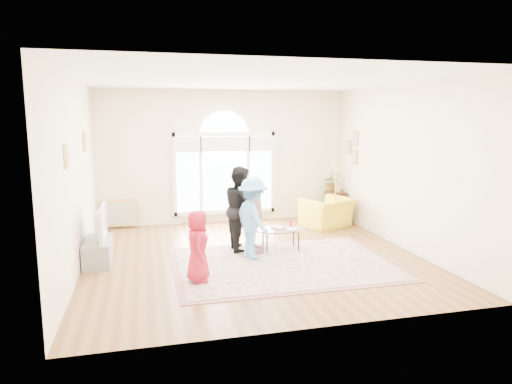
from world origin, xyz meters
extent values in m
plane|color=brown|center=(0.00, 0.00, 0.00)|extent=(6.00, 6.00, 0.00)
plane|color=beige|center=(0.00, 3.00, 1.60)|extent=(6.00, 0.00, 6.00)
plane|color=beige|center=(0.00, -3.00, 1.60)|extent=(6.00, 0.00, 6.00)
plane|color=beige|center=(-3.00, 0.00, 1.60)|extent=(0.00, 6.00, 6.00)
plane|color=beige|center=(3.00, 0.00, 1.60)|extent=(0.00, 6.00, 6.00)
plane|color=white|center=(0.00, 0.00, 3.20)|extent=(6.00, 6.00, 0.00)
cube|color=white|center=(0.00, 2.96, 0.25)|extent=(2.50, 0.08, 0.10)
cube|color=white|center=(0.00, 2.96, 2.15)|extent=(2.50, 0.08, 0.10)
cube|color=white|center=(-1.22, 2.96, 1.20)|extent=(0.10, 0.08, 2.00)
cube|color=white|center=(1.22, 2.96, 1.20)|extent=(0.10, 0.08, 2.00)
cube|color=#C6E2FF|center=(-0.90, 2.96, 1.20)|extent=(0.55, 0.02, 1.80)
cube|color=#C6E2FF|center=(0.90, 2.96, 1.20)|extent=(0.55, 0.02, 1.80)
cube|color=#C6E2FF|center=(0.00, 2.96, 1.20)|extent=(1.10, 0.02, 1.80)
cylinder|color=#C6E2FF|center=(0.00, 2.96, 2.10)|extent=(1.20, 0.02, 1.20)
cube|color=white|center=(-0.59, 2.95, 1.20)|extent=(0.07, 0.04, 1.80)
cube|color=white|center=(0.59, 2.95, 1.20)|extent=(0.07, 0.04, 1.80)
cube|color=white|center=(-0.90, 2.88, 1.92)|extent=(0.65, 0.12, 0.35)
cube|color=white|center=(0.00, 2.88, 1.92)|extent=(1.20, 0.12, 0.35)
cube|color=white|center=(0.90, 2.88, 1.92)|extent=(0.65, 0.12, 0.35)
cube|color=tan|center=(-2.98, 1.30, 2.10)|extent=(0.03, 0.34, 0.40)
cube|color=#ADA38E|center=(-2.96, 1.30, 2.10)|extent=(0.01, 0.28, 0.34)
cube|color=tan|center=(-2.98, -0.90, 2.00)|extent=(0.03, 0.30, 0.36)
cube|color=#ADA38E|center=(-2.96, -0.90, 2.00)|extent=(0.01, 0.24, 0.30)
cube|color=tan|center=(2.98, 2.05, 2.05)|extent=(0.03, 0.28, 0.34)
cube|color=#ADA38E|center=(2.96, 2.05, 2.05)|extent=(0.01, 0.22, 0.28)
cube|color=tan|center=(2.98, 2.05, 1.62)|extent=(0.03, 0.28, 0.34)
cube|color=#ADA38E|center=(2.96, 2.05, 1.62)|extent=(0.01, 0.22, 0.28)
cube|color=tan|center=(2.98, 2.40, 1.84)|extent=(0.03, 0.26, 0.32)
cube|color=#ADA38E|center=(2.96, 2.40, 1.84)|extent=(0.01, 0.20, 0.26)
cube|color=#C4B896|center=(0.41, -0.56, 0.01)|extent=(3.60, 2.60, 0.02)
cube|color=#935C5A|center=(0.41, -0.56, 0.01)|extent=(3.80, 2.80, 0.01)
cube|color=gray|center=(-2.75, 0.30, 0.21)|extent=(0.45, 1.00, 0.42)
imported|color=black|center=(-2.75, 0.30, 0.72)|extent=(0.14, 1.03, 0.60)
cube|color=#4EBBD3|center=(-2.66, 0.30, 0.72)|extent=(0.02, 0.85, 0.48)
ellipsoid|color=silver|center=(0.61, 0.29, 0.41)|extent=(1.00, 0.67, 0.02)
cylinder|color=black|center=(0.93, 0.45, 0.20)|extent=(0.03, 0.03, 0.40)
cylinder|color=black|center=(0.31, 0.48, 0.20)|extent=(0.03, 0.03, 0.40)
cylinder|color=black|center=(0.92, 0.10, 0.20)|extent=(0.03, 0.03, 0.40)
cylinder|color=black|center=(0.30, 0.13, 0.20)|extent=(0.03, 0.03, 0.40)
imported|color=#B2A58C|center=(0.48, 0.34, 0.43)|extent=(0.29, 0.34, 0.03)
imported|color=#B2A58C|center=(0.70, 0.21, 0.43)|extent=(0.27, 0.33, 0.02)
cylinder|color=red|center=(0.84, 0.37, 0.48)|extent=(0.07, 0.07, 0.12)
imported|color=yellow|center=(2.23, 1.85, 0.34)|extent=(1.33, 1.26, 0.69)
cube|color=black|center=(2.78, 2.59, 0.35)|extent=(0.40, 0.50, 0.70)
cylinder|color=black|center=(2.51, 2.05, 0.01)|extent=(0.20, 0.20, 0.02)
cylinder|color=gold|center=(2.51, 2.05, 0.68)|extent=(0.02, 0.02, 1.35)
cone|color=#CCB284|center=(2.51, 2.05, 1.40)|extent=(0.31, 0.31, 0.22)
cylinder|color=white|center=(2.70, 2.72, 0.35)|extent=(0.20, 0.20, 0.70)
imported|color=#33722D|center=(2.70, 2.72, 0.92)|extent=(0.48, 0.45, 0.44)
cube|color=tan|center=(-2.50, 2.90, 0.00)|extent=(0.80, 0.14, 0.62)
imported|color=#A8162E|center=(-1.14, -1.07, 0.58)|extent=(0.40, 0.58, 1.12)
imported|color=black|center=(-0.13, 0.49, 0.83)|extent=(0.62, 0.79, 1.62)
imported|color=pink|center=(0.08, 0.22, 0.74)|extent=(0.64, 0.91, 1.44)
imported|color=#5BA6E6|center=(-0.04, -0.13, 0.76)|extent=(0.77, 1.06, 1.47)
camera|label=1|loc=(-1.90, -7.91, 2.55)|focal=32.00mm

